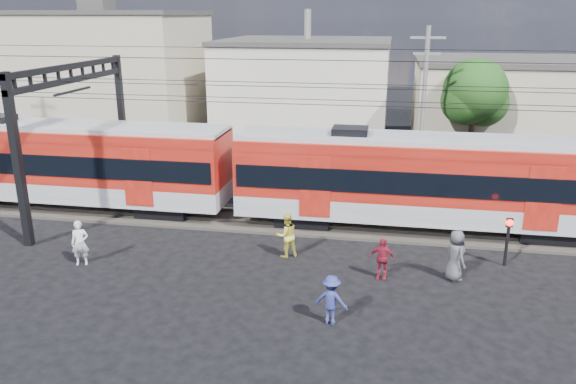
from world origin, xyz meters
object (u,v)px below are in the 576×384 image
crossing_signal (508,233)px  pedestrian_a (80,243)px  commuter_train (429,178)px  pedestrian_c (331,300)px

crossing_signal → pedestrian_a: bearing=-170.2°
commuter_train → pedestrian_a: commuter_train is taller
pedestrian_c → crossing_signal: 8.01m
commuter_train → pedestrian_c: bearing=-111.2°
commuter_train → pedestrian_a: (-12.97, -5.83, -1.54)m
commuter_train → pedestrian_a: 14.30m
pedestrian_c → crossing_signal: size_ratio=0.83×
pedestrian_a → crossing_signal: size_ratio=0.91×
commuter_train → pedestrian_c: size_ratio=31.76×
commuter_train → pedestrian_a: size_ratio=29.06×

